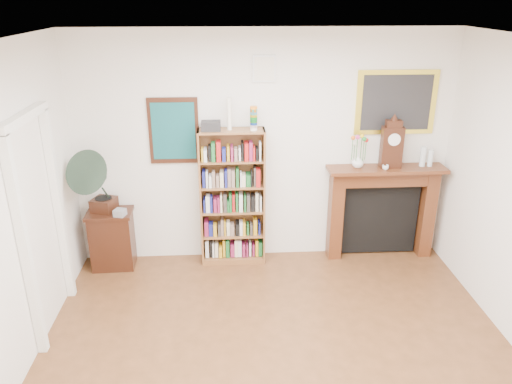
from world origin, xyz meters
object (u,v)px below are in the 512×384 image
(side_cabinet, at_px, (112,239))
(bottle_left, at_px, (423,156))
(gramophone, at_px, (97,178))
(cd_stack, at_px, (120,213))
(teacup, at_px, (385,167))
(bookshelf, at_px, (232,191))
(fireplace, at_px, (382,203))
(flower_vase, at_px, (358,161))
(bottle_right, at_px, (430,158))
(mantel_clock, at_px, (392,145))

(side_cabinet, distance_m, bottle_left, 3.88)
(gramophone, distance_m, cd_stack, 0.48)
(side_cabinet, relative_size, teacup, 9.56)
(bookshelf, distance_m, fireplace, 1.87)
(fireplace, bearing_deg, bookshelf, -178.83)
(flower_vase, relative_size, bottle_right, 0.74)
(fireplace, bearing_deg, teacup, -108.90)
(fireplace, height_order, flower_vase, flower_vase)
(flower_vase, bearing_deg, side_cabinet, -178.61)
(bookshelf, bearing_deg, fireplace, 1.40)
(mantel_clock, relative_size, flower_vase, 3.86)
(gramophone, distance_m, bottle_right, 3.91)
(fireplace, xyz_separation_m, teacup, (-0.05, -0.14, 0.52))
(flower_vase, bearing_deg, fireplace, 6.00)
(bookshelf, height_order, bottle_left, bookshelf)
(fireplace, height_order, gramophone, gramophone)
(mantel_clock, relative_size, bottle_left, 2.39)
(cd_stack, bearing_deg, side_cabinet, 141.78)
(bookshelf, bearing_deg, mantel_clock, -0.09)
(bottle_right, bearing_deg, mantel_clock, -179.03)
(fireplace, bearing_deg, cd_stack, -176.38)
(bottle_left, bearing_deg, bookshelf, -179.43)
(fireplace, relative_size, flower_vase, 9.61)
(side_cabinet, distance_m, gramophone, 0.84)
(bookshelf, bearing_deg, teacup, -2.99)
(gramophone, bearing_deg, flower_vase, 20.74)
(side_cabinet, height_order, cd_stack, cd_stack)
(mantel_clock, bearing_deg, gramophone, -175.23)
(bottle_left, bearing_deg, flower_vase, -179.63)
(side_cabinet, relative_size, cd_stack, 6.05)
(side_cabinet, xyz_separation_m, bottle_right, (3.85, 0.07, 0.94))
(cd_stack, xyz_separation_m, mantel_clock, (3.20, 0.18, 0.71))
(side_cabinet, xyz_separation_m, fireplace, (3.32, 0.11, 0.35))
(fireplace, bearing_deg, mantel_clock, -55.87)
(bookshelf, bearing_deg, bottle_left, 0.27)
(fireplace, relative_size, teacup, 18.74)
(gramophone, relative_size, flower_vase, 5.59)
(flower_vase, bearing_deg, teacup, -18.55)
(gramophone, relative_size, bottle_left, 3.45)
(fireplace, xyz_separation_m, mantel_clock, (0.03, -0.05, 0.77))
(side_cabinet, height_order, mantel_clock, mantel_clock)
(cd_stack, height_order, bottle_right, bottle_right)
(fireplace, height_order, teacup, teacup)
(mantel_clock, bearing_deg, teacup, -128.73)
(mantel_clock, distance_m, bottle_left, 0.43)
(teacup, bearing_deg, cd_stack, -178.35)
(cd_stack, bearing_deg, fireplace, 4.15)
(cd_stack, xyz_separation_m, bottle_right, (3.69, 0.19, 0.53))
(side_cabinet, xyz_separation_m, flower_vase, (2.97, 0.07, 0.91))
(fireplace, bearing_deg, flower_vase, -174.53)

